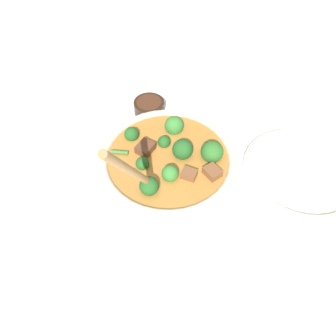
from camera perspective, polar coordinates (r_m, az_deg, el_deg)
ground_plane at (r=0.68m, az=0.00°, el=-3.69°), size 4.00×4.00×0.00m
stew_bowl at (r=0.63m, az=0.03°, el=-0.42°), size 0.30×0.25×0.29m
condiment_bowl at (r=0.83m, az=-3.31°, el=10.66°), size 0.08×0.08×0.03m
empty_plate at (r=0.76m, az=22.30°, el=-0.51°), size 0.25×0.25×0.02m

